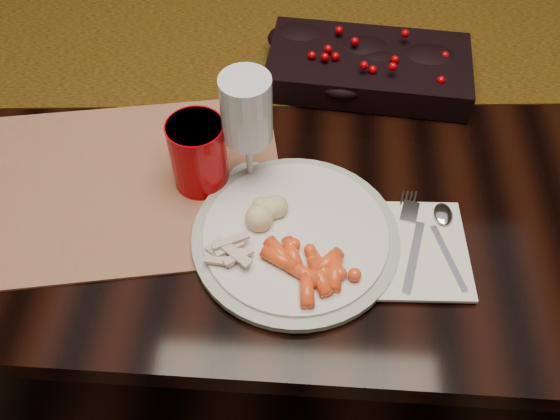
# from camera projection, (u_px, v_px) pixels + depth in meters

# --- Properties ---
(floor) EXTENTS (5.00, 5.00, 0.00)m
(floor) POSITION_uv_depth(u_px,v_px,m) (299.00, 310.00, 1.59)
(floor) COLOR black
(floor) RESTS_ON ground
(dining_table) EXTENTS (1.80, 1.00, 0.75)m
(dining_table) POSITION_uv_depth(u_px,v_px,m) (304.00, 228.00, 1.29)
(dining_table) COLOR black
(dining_table) RESTS_ON floor
(table_runner) EXTENTS (1.82, 0.51, 0.00)m
(table_runner) POSITION_uv_depth(u_px,v_px,m) (286.00, 38.00, 1.10)
(table_runner) COLOR #442B11
(table_runner) RESTS_ON dining_table
(centerpiece) EXTENTS (0.35, 0.20, 0.07)m
(centerpiece) POSITION_uv_depth(u_px,v_px,m) (369.00, 63.00, 1.00)
(centerpiece) COLOR black
(centerpiece) RESTS_ON table_runner
(placemat_main) EXTENTS (0.51, 0.41, 0.00)m
(placemat_main) POSITION_uv_depth(u_px,v_px,m) (128.00, 183.00, 0.88)
(placemat_main) COLOR brown
(placemat_main) RESTS_ON dining_table
(dinner_plate) EXTENTS (0.32, 0.32, 0.02)m
(dinner_plate) POSITION_uv_depth(u_px,v_px,m) (296.00, 236.00, 0.81)
(dinner_plate) COLOR silver
(dinner_plate) RESTS_ON placemat_main
(baby_carrots) EXTENTS (0.11, 0.09, 0.02)m
(baby_carrots) POSITION_uv_depth(u_px,v_px,m) (305.00, 269.00, 0.76)
(baby_carrots) COLOR #F0471A
(baby_carrots) RESTS_ON dinner_plate
(mashed_potatoes) EXTENTS (0.08, 0.07, 0.04)m
(mashed_potatoes) POSITION_uv_depth(u_px,v_px,m) (274.00, 206.00, 0.80)
(mashed_potatoes) COLOR beige
(mashed_potatoes) RESTS_ON dinner_plate
(turkey_shreds) EXTENTS (0.08, 0.07, 0.02)m
(turkey_shreds) POSITION_uv_depth(u_px,v_px,m) (227.00, 252.00, 0.77)
(turkey_shreds) COLOR gray
(turkey_shreds) RESTS_ON dinner_plate
(napkin) EXTENTS (0.14, 0.17, 0.01)m
(napkin) POSITION_uv_depth(u_px,v_px,m) (416.00, 249.00, 0.80)
(napkin) COLOR silver
(napkin) RESTS_ON placemat_main
(fork) EXTENTS (0.06, 0.15, 0.00)m
(fork) POSITION_uv_depth(u_px,v_px,m) (413.00, 245.00, 0.80)
(fork) COLOR #BCBCBC
(fork) RESTS_ON napkin
(spoon) EXTENTS (0.06, 0.14, 0.00)m
(spoon) POSITION_uv_depth(u_px,v_px,m) (447.00, 244.00, 0.80)
(spoon) COLOR white
(spoon) RESTS_ON napkin
(red_cup) EXTENTS (0.10, 0.10, 0.11)m
(red_cup) POSITION_uv_depth(u_px,v_px,m) (198.00, 154.00, 0.84)
(red_cup) COLOR #A70005
(red_cup) RESTS_ON placemat_main
(wine_glass) EXTENTS (0.08, 0.08, 0.19)m
(wine_glass) POSITION_uv_depth(u_px,v_px,m) (248.00, 135.00, 0.81)
(wine_glass) COLOR #A7C1CE
(wine_glass) RESTS_ON dining_table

